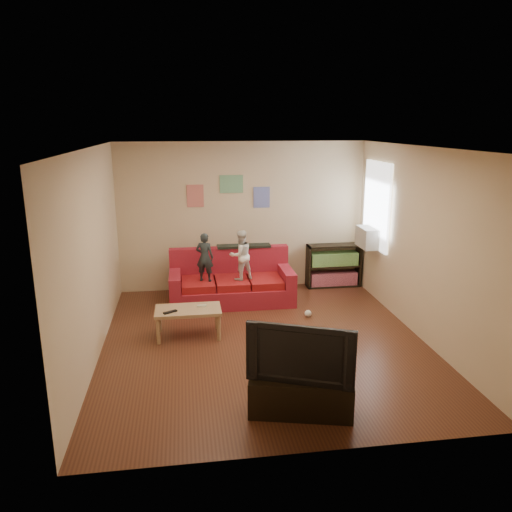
{
  "coord_description": "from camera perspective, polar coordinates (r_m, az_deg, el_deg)",
  "views": [
    {
      "loc": [
        -1.06,
        -6.45,
        3.0
      ],
      "look_at": [
        0.0,
        0.8,
        1.05
      ],
      "focal_mm": 35.0,
      "sensor_mm": 36.0,
      "label": 1
    }
  ],
  "objects": [
    {
      "name": "child_a",
      "position": [
        8.32,
        -5.88,
        -0.13
      ],
      "size": [
        0.35,
        0.29,
        0.82
      ],
      "primitive_type": "imported",
      "rotation": [
        0.0,
        0.0,
        2.79
      ],
      "color": "#242C30",
      "rests_on": "sofa"
    },
    {
      "name": "ac_unit",
      "position": [
        8.9,
        12.69,
        2.08
      ],
      "size": [
        0.28,
        0.55,
        0.35
      ],
      "primitive_type": "cube",
      "color": "#B7B2A3",
      "rests_on": "window"
    },
    {
      "name": "remote",
      "position": [
        7.16,
        -9.78,
        -6.32
      ],
      "size": [
        0.2,
        0.15,
        0.02
      ],
      "primitive_type": "cube",
      "rotation": [
        0.0,
        0.0,
        0.53
      ],
      "color": "black",
      "rests_on": "coffee_table"
    },
    {
      "name": "window",
      "position": [
        8.84,
        13.63,
        5.64
      ],
      "size": [
        0.04,
        1.08,
        1.48
      ],
      "primitive_type": "cube",
      "color": "white",
      "rests_on": "room_shell"
    },
    {
      "name": "tissue",
      "position": [
        8.08,
        5.97,
        -6.55
      ],
      "size": [
        0.13,
        0.13,
        0.11
      ],
      "primitive_type": "sphere",
      "rotation": [
        0.0,
        0.0,
        -0.26
      ],
      "color": "silver",
      "rests_on": "ground"
    },
    {
      "name": "television",
      "position": [
        5.25,
        5.26,
        -10.76
      ],
      "size": [
        1.09,
        0.57,
        0.65
      ],
      "primitive_type": "imported",
      "rotation": [
        0.0,
        0.0,
        -0.39
      ],
      "color": "black",
      "rests_on": "tv_stand"
    },
    {
      "name": "child_b",
      "position": [
        8.36,
        -1.77,
        0.1
      ],
      "size": [
        0.51,
        0.46,
        0.85
      ],
      "primitive_type": "imported",
      "rotation": [
        0.0,
        0.0,
        3.55
      ],
      "color": "white",
      "rests_on": "sofa"
    },
    {
      "name": "room_shell",
      "position": [
        6.74,
        0.99,
        0.74
      ],
      "size": [
        4.52,
        5.02,
        2.72
      ],
      "color": "#5A2E1C",
      "rests_on": "ground"
    },
    {
      "name": "file_box",
      "position": [
        8.69,
        1.94,
        -4.27
      ],
      "size": [
        0.41,
        0.31,
        0.29
      ],
      "color": "silver",
      "rests_on": "ground"
    },
    {
      "name": "sofa",
      "position": [
        8.67,
        -2.85,
        -3.19
      ],
      "size": [
        2.1,
        0.97,
        0.92
      ],
      "color": "#A31D2E",
      "rests_on": "ground"
    },
    {
      "name": "tv_stand",
      "position": [
        5.5,
        5.13,
        -15.72
      ],
      "size": [
        1.14,
        0.61,
        0.41
      ],
      "primitive_type": "cube",
      "rotation": [
        0.0,
        0.0,
        -0.24
      ],
      "color": "black",
      "rests_on": "ground"
    },
    {
      "name": "game_controller",
      "position": [
        7.31,
        -6.21,
        -5.69
      ],
      "size": [
        0.14,
        0.04,
        0.03
      ],
      "primitive_type": "cube",
      "rotation": [
        0.0,
        0.0,
        0.04
      ],
      "color": "silver",
      "rests_on": "coffee_table"
    },
    {
      "name": "coffee_table",
      "position": [
        7.29,
        -7.76,
        -6.43
      ],
      "size": [
        0.94,
        0.52,
        0.42
      ],
      "color": "tan",
      "rests_on": "ground"
    },
    {
      "name": "artwork_left",
      "position": [
        9.02,
        -6.96,
        6.83
      ],
      "size": [
        0.3,
        0.01,
        0.4
      ],
      "primitive_type": "cube",
      "color": "#D87266",
      "rests_on": "room_shell"
    },
    {
      "name": "artwork_right",
      "position": [
        9.13,
        0.64,
        6.72
      ],
      "size": [
        0.3,
        0.01,
        0.38
      ],
      "primitive_type": "cube",
      "color": "#727FCC",
      "rests_on": "room_shell"
    },
    {
      "name": "bookshelf",
      "position": [
        9.54,
        8.83,
        -1.33
      ],
      "size": [
        1.01,
        0.3,
        0.81
      ],
      "color": "black",
      "rests_on": "ground"
    },
    {
      "name": "artwork_center",
      "position": [
        9.03,
        -2.84,
        8.21
      ],
      "size": [
        0.42,
        0.01,
        0.32
      ],
      "primitive_type": "cube",
      "color": "#72B27F",
      "rests_on": "room_shell"
    }
  ]
}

